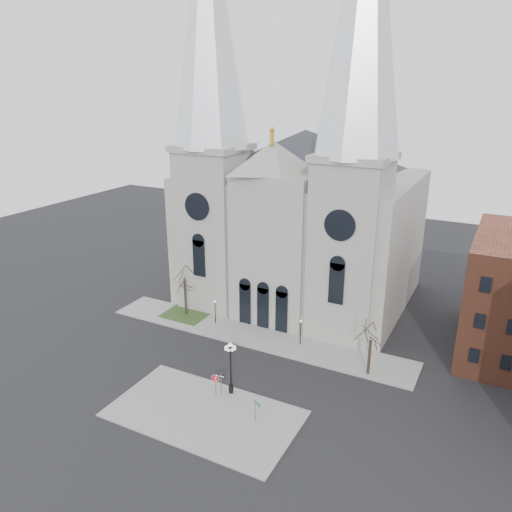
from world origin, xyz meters
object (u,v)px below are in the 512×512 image
at_px(globe_lamp, 231,362).
at_px(stop_sign, 215,380).
at_px(one_way_sign, 221,380).
at_px(street_name_sign, 256,409).

bearing_deg(globe_lamp, stop_sign, -134.43).
bearing_deg(one_way_sign, street_name_sign, -28.92).
height_order(one_way_sign, street_name_sign, street_name_sign).
relative_size(stop_sign, globe_lamp, 0.43).
bearing_deg(one_way_sign, stop_sign, -125.39).
xyz_separation_m(globe_lamp, street_name_sign, (4.38, -2.96, -2.16)).
bearing_deg(globe_lamp, street_name_sign, -34.05).
height_order(globe_lamp, one_way_sign, globe_lamp).
relative_size(stop_sign, one_way_sign, 1.04).
distance_m(globe_lamp, one_way_sign, 2.24).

